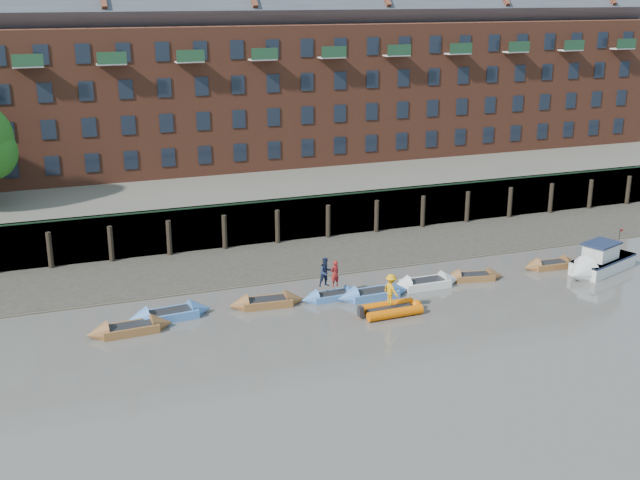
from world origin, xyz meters
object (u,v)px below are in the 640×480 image
rowboat_3 (332,296)px  motor_launch (594,264)px  person_rower_a (335,274)px  person_rower_b (326,272)px  rowboat_2 (267,302)px  rowboat_4 (373,294)px  rowboat_5 (425,283)px  rowboat_0 (130,329)px  rowboat_6 (474,277)px  rib_tender (393,309)px  rowboat_1 (169,315)px  person_rib_crew (391,289)px  rowboat_7 (551,265)px

rowboat_3 → motor_launch: size_ratio=0.61×
person_rower_a → person_rower_b: size_ratio=0.90×
rowboat_2 → rowboat_4: bearing=-4.0°
rowboat_4 → rowboat_5: bearing=6.7°
rowboat_0 → rowboat_3: 12.25m
rowboat_6 → person_rower_b: size_ratio=2.27×
rowboat_3 → rib_tender: (2.49, -3.36, 0.08)m
rowboat_1 → person_rower_a: person_rower_a is taller
rowboat_0 → person_rib_crew: bearing=-13.0°
rowboat_5 → rowboat_3: bearing=178.6°
motor_launch → person_rib_crew: bearing=-15.1°
rowboat_0 → motor_launch: size_ratio=0.72×
rowboat_2 → person_rower_a: person_rower_a is taller
rowboat_1 → rowboat_2: size_ratio=1.08×
rowboat_2 → rowboat_5: size_ratio=0.98×
rowboat_4 → rowboat_6: rowboat_4 is taller
rowboat_3 → rowboat_4: rowboat_4 is taller
rowboat_2 → rowboat_6: rowboat_2 is taller
motor_launch → rowboat_0: bearing=-22.6°
rowboat_1 → rowboat_7: rowboat_1 is taller
rowboat_2 → rowboat_6: bearing=3.2°
rowboat_5 → rowboat_2: bearing=177.2°
rowboat_4 → rowboat_1: bearing=173.7°
rowboat_0 → rowboat_5: bearing=-1.0°
rowboat_1 → motor_launch: bearing=-9.8°
rowboat_0 → rib_tender: (14.72, -2.55, 0.04)m
rowboat_1 → person_rib_crew: person_rib_crew is taller
rowboat_0 → person_rower_b: bearing=2.1°
rowboat_2 → rowboat_5: rowboat_5 is taller
rowboat_3 → rowboat_5: bearing=-3.3°
rowboat_4 → motor_launch: (15.48, -1.18, 0.42)m
rowboat_0 → rowboat_6: (22.10, 0.78, -0.04)m
rowboat_7 → person_rower_a: 15.84m
rib_tender → person_rower_b: person_rower_b is taller
motor_launch → rowboat_6: bearing=-33.3°
rib_tender → person_rower_b: bearing=126.0°
rowboat_7 → person_rib_crew: person_rib_crew is taller
rowboat_6 → rowboat_0: bearing=-166.7°
rowboat_3 → rowboat_5: (6.30, -0.13, 0.04)m
rowboat_0 → person_rib_crew: (14.57, -2.54, 1.28)m
rowboat_1 → person_rower_b: bearing=-6.0°
rowboat_5 → person_rib_crew: bearing=-141.1°
person_rower_a → rowboat_5: bearing=159.9°
motor_launch → person_rower_a: (-17.71, 1.94, 0.94)m
rowboat_6 → rowboat_5: bearing=-167.1°
person_rib_crew → motor_launch: bearing=-96.5°
rowboat_1 → person_rower_a: size_ratio=3.07×
rowboat_6 → rowboat_7: bearing=13.2°
rowboat_5 → rowboat_4: bearing=-172.4°
rowboat_1 → person_rower_a: 10.16m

